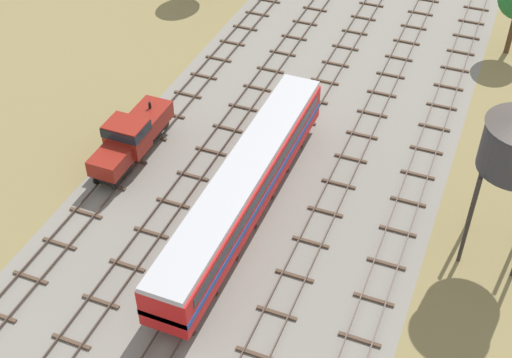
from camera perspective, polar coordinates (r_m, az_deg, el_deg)
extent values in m
plane|color=olive|center=(61.12, 6.68, 9.54)|extent=(480.00, 480.00, 0.00)
cube|color=gray|center=(61.12, 6.68, 9.54)|extent=(23.29, 176.00, 0.01)
cube|color=#47382D|center=(64.83, -2.01, 11.95)|extent=(0.07, 126.00, 0.15)
cube|color=#47382D|center=(64.32, -0.81, 11.73)|extent=(0.07, 126.00, 0.15)
cube|color=brown|center=(43.60, -18.03, -7.71)|extent=(2.40, 0.22, 0.14)
cube|color=brown|center=(45.08, -15.83, -5.14)|extent=(2.40, 0.22, 0.14)
cube|color=brown|center=(46.71, -13.79, -2.74)|extent=(2.40, 0.22, 0.14)
cube|color=brown|center=(48.47, -11.90, -0.50)|extent=(2.40, 0.22, 0.14)
cube|color=brown|center=(50.35, -10.15, 1.57)|extent=(2.40, 0.22, 0.14)
cube|color=brown|center=(52.33, -8.53, 3.50)|extent=(2.40, 0.22, 0.14)
cube|color=brown|center=(54.40, -7.02, 5.27)|extent=(2.40, 0.22, 0.14)
cube|color=brown|center=(56.56, -5.62, 6.91)|extent=(2.40, 0.22, 0.14)
cube|color=brown|center=(58.79, -4.31, 8.43)|extent=(2.40, 0.22, 0.14)
cube|color=brown|center=(61.09, -3.09, 9.83)|extent=(2.40, 0.22, 0.14)
cube|color=brown|center=(63.44, -1.95, 11.12)|extent=(2.40, 0.22, 0.14)
cube|color=brown|center=(65.85, -0.89, 12.31)|extent=(2.40, 0.22, 0.14)
cube|color=brown|center=(68.31, 0.11, 13.42)|extent=(2.40, 0.22, 0.14)
cube|color=brown|center=(70.80, 1.05, 14.44)|extent=(2.40, 0.22, 0.14)
cube|color=#47382D|center=(63.25, 2.08, 11.16)|extent=(0.07, 126.00, 0.15)
cube|color=#47382D|center=(62.84, 3.33, 10.91)|extent=(0.07, 126.00, 0.15)
cube|color=brown|center=(39.90, -14.93, -12.79)|extent=(2.40, 0.22, 0.14)
cube|color=brown|center=(41.30, -12.63, -9.80)|extent=(2.40, 0.22, 0.14)
cube|color=brown|center=(42.86, -10.53, -6.99)|extent=(2.40, 0.22, 0.14)
cube|color=brown|center=(44.57, -8.60, -4.39)|extent=(2.40, 0.22, 0.14)
cube|color=brown|center=(46.41, -6.84, -1.98)|extent=(2.40, 0.22, 0.14)
cube|color=brown|center=(48.37, -5.22, 0.24)|extent=(2.40, 0.22, 0.14)
cube|color=brown|center=(50.42, -3.73, 2.29)|extent=(2.40, 0.22, 0.14)
cube|color=brown|center=(52.57, -2.35, 4.17)|extent=(2.40, 0.22, 0.14)
cube|color=brown|center=(54.80, -1.08, 5.90)|extent=(2.40, 0.22, 0.14)
cube|color=brown|center=(57.10, 0.10, 7.49)|extent=(2.40, 0.22, 0.14)
cube|color=brown|center=(59.47, 1.20, 8.95)|extent=(2.40, 0.22, 0.14)
cube|color=brown|center=(61.88, 2.21, 10.29)|extent=(2.40, 0.22, 0.14)
cube|color=brown|center=(64.35, 3.16, 11.53)|extent=(2.40, 0.22, 0.14)
cube|color=brown|center=(66.86, 4.05, 12.68)|extent=(2.40, 0.22, 0.14)
cube|color=brown|center=(69.41, 4.87, 13.74)|extent=(2.40, 0.22, 0.14)
cube|color=#47382D|center=(62.00, 6.32, 10.28)|extent=(0.07, 126.00, 0.15)
cube|color=#47382D|center=(61.70, 7.61, 10.00)|extent=(0.07, 126.00, 0.15)
cube|color=brown|center=(39.46, -6.59, -12.00)|extent=(2.40, 0.22, 0.14)
cube|color=brown|center=(41.09, -4.67, -8.95)|extent=(2.40, 0.22, 0.14)
cube|color=brown|center=(42.87, -2.93, -6.14)|extent=(2.40, 0.22, 0.14)
cube|color=brown|center=(44.78, -1.35, -3.56)|extent=(2.40, 0.22, 0.14)
cube|color=brown|center=(46.80, 0.09, -1.19)|extent=(2.40, 0.22, 0.14)
cube|color=brown|center=(48.93, 1.40, 0.98)|extent=(2.40, 0.22, 0.14)
cube|color=brown|center=(51.14, 2.61, 2.97)|extent=(2.40, 0.22, 0.14)
cube|color=brown|center=(53.43, 3.71, 4.78)|extent=(2.40, 0.22, 0.14)
cube|color=brown|center=(55.78, 4.73, 6.45)|extent=(2.40, 0.22, 0.14)
cube|color=brown|center=(58.20, 5.67, 7.97)|extent=(2.40, 0.22, 0.14)
cube|color=brown|center=(60.67, 6.55, 9.37)|extent=(2.40, 0.22, 0.14)
cube|color=brown|center=(63.18, 7.35, 10.66)|extent=(2.40, 0.22, 0.14)
cube|color=brown|center=(65.74, 8.11, 11.85)|extent=(2.40, 0.22, 0.14)
cube|color=brown|center=(68.33, 8.81, 12.94)|extent=(2.40, 0.22, 0.14)
cube|color=brown|center=(70.95, 9.47, 13.96)|extent=(2.40, 0.22, 0.14)
cube|color=#47382D|center=(61.11, 10.69, 9.32)|extent=(0.07, 126.00, 0.15)
cube|color=#47382D|center=(60.92, 12.01, 9.01)|extent=(0.07, 126.00, 0.15)
cube|color=brown|center=(38.14, 0.07, -14.24)|extent=(2.40, 0.22, 0.14)
cube|color=brown|center=(39.82, 1.71, -10.96)|extent=(2.40, 0.22, 0.14)
cube|color=brown|center=(41.65, 3.19, -7.95)|extent=(2.40, 0.22, 0.14)
cube|color=brown|center=(43.62, 4.51, -5.20)|extent=(2.40, 0.22, 0.14)
cube|color=brown|center=(45.69, 5.71, -2.69)|extent=(2.40, 0.22, 0.14)
cube|color=brown|center=(47.87, 6.80, -0.40)|extent=(2.40, 0.22, 0.14)
cube|color=brown|center=(50.13, 7.79, 1.68)|extent=(2.40, 0.22, 0.14)
cube|color=brown|center=(52.46, 8.70, 3.58)|extent=(2.40, 0.22, 0.14)
cube|color=brown|center=(54.86, 9.53, 5.32)|extent=(2.40, 0.22, 0.14)
cube|color=brown|center=(57.31, 10.30, 6.91)|extent=(2.40, 0.22, 0.14)
cube|color=brown|center=(59.82, 11.00, 8.37)|extent=(2.40, 0.22, 0.14)
cube|color=brown|center=(62.37, 11.66, 9.70)|extent=(2.40, 0.22, 0.14)
cube|color=brown|center=(64.95, 12.26, 10.93)|extent=(2.40, 0.22, 0.14)
cube|color=brown|center=(67.57, 12.83, 12.07)|extent=(2.40, 0.22, 0.14)
cube|color=brown|center=(70.23, 13.35, 13.12)|extent=(2.40, 0.22, 0.14)
cube|color=brown|center=(72.90, 13.84, 14.09)|extent=(2.40, 0.22, 0.14)
cube|color=#47382D|center=(60.60, 15.14, 8.27)|extent=(0.07, 126.00, 0.15)
cube|color=#47382D|center=(60.52, 16.47, 7.95)|extent=(0.07, 126.00, 0.15)
cube|color=brown|center=(39.11, 8.51, -12.92)|extent=(2.40, 0.22, 0.14)
cube|color=brown|center=(40.98, 9.64, -9.75)|extent=(2.40, 0.22, 0.14)
cube|color=brown|center=(42.97, 10.66, -6.86)|extent=(2.40, 0.22, 0.14)
cube|color=brown|center=(45.08, 11.57, -4.23)|extent=(2.40, 0.22, 0.14)
cube|color=brown|center=(47.28, 12.39, -1.83)|extent=(2.40, 0.22, 0.14)
cube|color=brown|center=(49.57, 13.14, 0.34)|extent=(2.40, 0.22, 0.14)
cube|color=brown|center=(51.92, 13.82, 2.32)|extent=(2.40, 0.22, 0.14)
cube|color=brown|center=(54.35, 14.44, 4.13)|extent=(2.40, 0.22, 0.14)
cube|color=brown|center=(56.82, 15.01, 5.78)|extent=(2.40, 0.22, 0.14)
cube|color=brown|center=(59.35, 15.53, 7.29)|extent=(2.40, 0.22, 0.14)
cube|color=brown|center=(61.92, 16.02, 8.67)|extent=(2.40, 0.22, 0.14)
cube|color=brown|center=(64.52, 16.47, 9.95)|extent=(2.40, 0.22, 0.14)
cube|color=brown|center=(67.16, 16.89, 11.12)|extent=(2.40, 0.22, 0.14)
cube|color=brown|center=(69.83, 17.27, 12.20)|extent=(2.40, 0.22, 0.14)
cube|color=brown|center=(72.52, 17.64, 13.21)|extent=(2.40, 0.22, 0.14)
cube|color=red|center=(43.69, -1.00, -0.69)|extent=(2.90, 22.00, 2.60)
cube|color=#193F99|center=(43.86, -1.00, -0.94)|extent=(2.96, 22.00, 0.40)
cube|color=black|center=(43.27, -1.01, -0.04)|extent=(2.96, 20.24, 0.70)
cube|color=#B7B7BC|center=(42.73, -1.03, 0.81)|extent=(2.67, 22.00, 0.36)
cylinder|color=black|center=(50.36, 1.56, 3.23)|extent=(0.13, 0.84, 0.84)
cylinder|color=black|center=(49.99, 3.10, 2.86)|extent=(0.13, 0.84, 0.84)
cylinder|color=black|center=(51.72, 2.27, 4.35)|extent=(0.13, 0.84, 0.84)
cylinder|color=black|center=(51.35, 3.77, 3.99)|extent=(0.13, 0.84, 0.84)
cube|color=black|center=(50.85, 2.68, 3.62)|extent=(1.68, 2.20, 0.24)
cylinder|color=black|center=(39.46, -7.26, -10.57)|extent=(0.13, 0.84, 0.84)
cylinder|color=black|center=(38.99, -5.36, -11.22)|extent=(0.13, 0.84, 0.84)
cylinder|color=black|center=(40.45, -6.07, -8.75)|extent=(0.13, 0.84, 0.84)
cylinder|color=black|center=(39.98, -4.21, -9.36)|extent=(0.13, 0.84, 0.84)
cube|color=black|center=(39.71, -5.72, -9.96)|extent=(1.68, 2.20, 0.24)
cube|color=maroon|center=(50.67, -9.21, 4.52)|extent=(2.24, 5.04, 1.30)
cube|color=maroon|center=(47.77, -11.81, 1.48)|extent=(2.13, 2.88, 1.17)
cube|color=maroon|center=(48.90, -10.54, 3.49)|extent=(2.69, 2.16, 2.20)
cube|color=black|center=(48.52, -10.63, 4.10)|extent=(2.74, 2.25, 0.70)
cylinder|color=black|center=(50.91, -8.72, 6.01)|extent=(0.20, 0.20, 0.50)
cylinder|color=black|center=(51.64, -9.77, 3.70)|extent=(0.14, 0.90, 0.90)
cylinder|color=black|center=(51.01, -8.38, 3.35)|extent=(0.14, 0.90, 0.90)
cylinder|color=black|center=(52.86, -8.82, 4.79)|extent=(0.14, 0.90, 0.90)
cylinder|color=black|center=(52.24, -7.44, 4.46)|extent=(0.14, 0.90, 0.90)
cube|color=black|center=(51.93, -8.60, 4.08)|extent=(1.68, 2.20, 0.24)
cylinder|color=black|center=(48.20, -12.91, 0.09)|extent=(0.14, 0.90, 0.90)
cylinder|color=black|center=(47.52, -11.46, -0.33)|extent=(0.14, 0.90, 0.90)
cylinder|color=black|center=(49.31, -11.82, 1.35)|extent=(0.14, 0.90, 0.90)
cylinder|color=black|center=(48.65, -10.38, 0.96)|extent=(0.14, 0.90, 0.90)
cube|color=black|center=(48.41, -11.64, 0.53)|extent=(1.68, 2.20, 0.24)
cylinder|color=#2D2826|center=(42.04, 17.08, -3.34)|extent=(0.24, 0.24, 6.57)
cylinder|color=#2D2826|center=(44.45, 17.70, -0.70)|extent=(0.24, 0.24, 6.57)
cylinder|color=#4C331E|center=(65.06, 20.21, 11.17)|extent=(0.46, 0.46, 3.72)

